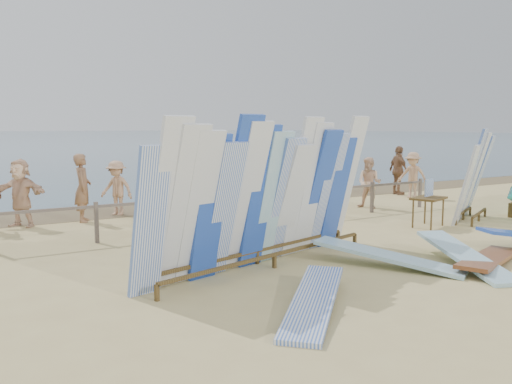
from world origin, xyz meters
TOP-DOWN VIEW (x-y plane):
  - ground at (0.00, 0.00)m, footprint 160.00×160.00m
  - wet_sand_strip at (0.00, 7.20)m, footprint 40.00×2.60m
  - fence at (0.00, 3.00)m, footprint 12.08×0.08m
  - main_surfboard_rack at (-1.88, -0.54)m, footprint 5.50×2.09m
  - side_surfboard_rack at (5.33, 0.60)m, footprint 2.22×1.52m
  - vendor_table at (3.63, 0.59)m, footprint 1.07×0.91m
  - flat_board_a at (-0.04, -1.75)m, footprint 1.82×2.61m
  - flat_board_e at (-2.56, -2.87)m, footprint 2.31×2.30m
  - flat_board_c at (1.74, -2.55)m, footprint 2.71×1.56m
  - flat_board_b at (1.22, -2.41)m, footprint 1.50×2.71m
  - beach_chair_left at (0.04, 3.52)m, footprint 0.62×0.64m
  - beach_chair_right at (0.03, 4.18)m, footprint 0.64×0.66m
  - stroller at (1.12, 4.22)m, footprint 0.67×0.80m
  - beachgoer_5 at (1.04, 6.75)m, footprint 1.52×0.60m
  - beachgoer_3 at (-2.53, 6.40)m, footprint 0.95×1.04m
  - beachgoer_10 at (7.71, 5.59)m, footprint 0.66×1.12m
  - beachgoer_7 at (2.65, 6.26)m, footprint 0.60×0.63m
  - beachgoer_1 at (-3.61, 5.81)m, footprint 0.54×0.74m
  - beachgoer_8 at (4.52, 3.69)m, footprint 0.68×0.85m
  - beachgoer_2 at (-1.62, 3.60)m, footprint 0.43×0.84m
  - beachgoer_11 at (-5.12, 5.90)m, footprint 1.47×1.50m
  - beachgoer_6 at (0.57, 5.39)m, footprint 1.00×0.85m
  - beachgoer_extra_0 at (7.50, 4.72)m, footprint 0.83×1.12m
  - beachgoer_4 at (-1.60, 4.77)m, footprint 0.99×0.85m

SIDE VIEW (x-z plane):
  - ground at x=0.00m, z-range 0.00..0.00m
  - wet_sand_strip at x=0.00m, z-range -0.01..0.01m
  - flat_board_a at x=-0.04m, z-range -0.20..0.20m
  - flat_board_e at x=-2.56m, z-range -0.13..0.13m
  - flat_board_c at x=1.74m, z-range -0.11..0.11m
  - flat_board_b at x=1.22m, z-range -0.20..0.20m
  - beach_chair_left at x=0.04m, z-range -0.16..0.62m
  - beach_chair_right at x=0.03m, z-range -0.18..0.70m
  - stroller at x=1.12m, z-range -0.09..0.85m
  - vendor_table at x=3.63m, z-range -0.20..1.01m
  - fence at x=0.00m, z-range 0.18..1.08m
  - beachgoer_7 at x=2.65m, z-range 0.00..1.55m
  - beachgoer_3 at x=-2.53m, z-range 0.00..1.55m
  - beachgoer_8 at x=4.52m, z-range 0.00..1.57m
  - beachgoer_4 at x=-1.60m, z-range 0.00..1.58m
  - beachgoer_5 at x=1.04m, z-range 0.00..1.61m
  - beachgoer_extra_0 at x=7.50m, z-range 0.00..1.61m
  - beachgoer_2 at x=-1.62m, z-range 0.00..1.69m
  - beachgoer_11 at x=-5.12m, z-range 0.00..1.72m
  - beachgoer_10 at x=7.71m, z-range 0.00..1.79m
  - beachgoer_1 at x=-3.61m, z-range 0.00..1.81m
  - beachgoer_6 at x=0.57m, z-range 0.00..1.86m
  - side_surfboard_rack at x=5.33m, z-range -0.11..2.35m
  - main_surfboard_rack at x=-1.88m, z-range -0.14..2.60m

